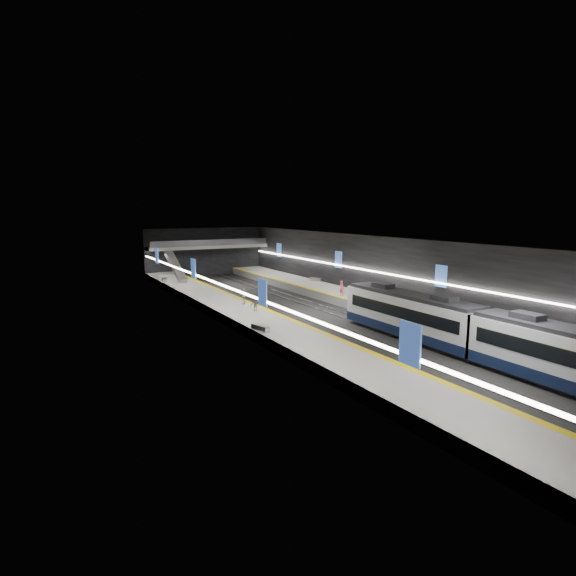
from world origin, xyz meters
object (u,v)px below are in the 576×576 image
escalator (176,267)px  bench_left_far (164,280)px  passenger_right_a (342,288)px  passenger_left_b (255,304)px  passenger_left_a (244,297)px  bench_right_far (316,279)px  train (481,332)px  bench_left_near (260,328)px

escalator → bench_left_far: escalator is taller
passenger_right_a → passenger_left_b: bearing=94.3°
escalator → passenger_left_a: size_ratio=4.73×
bench_right_far → passenger_right_a: (-3.44, -11.20, 0.65)m
train → escalator: escalator is taller
passenger_right_a → passenger_left_b: size_ratio=1.17×
escalator → passenger_right_a: (13.56, -22.35, -1.01)m
escalator → bench_left_far: bearing=-154.9°
train → bench_left_near: train is taller
passenger_left_b → train: bearing=131.7°
bench_right_far → passenger_left_b: bearing=-161.8°
bench_right_far → passenger_left_a: size_ratio=1.16×
bench_left_near → passenger_left_a: size_ratio=1.12×
escalator → bench_left_near: bearing=-93.5°
escalator → bench_right_far: (17.00, -11.14, -1.66)m
train → escalator: size_ratio=3.72×
escalator → bench_left_near: (-2.00, -32.67, -1.67)m
bench_left_far → passenger_left_a: (3.29, -20.71, 0.62)m
escalator → bench_left_near: size_ratio=4.22×
bench_left_near → passenger_left_b: 7.72m
escalator → passenger_right_a: 26.16m
escalator → passenger_left_a: escalator is taller
train → bench_right_far: train is taller
bench_left_far → bench_right_far: (19.00, -10.21, 0.02)m
escalator → bench_right_far: escalator is taller
train → passenger_left_a: 25.05m
passenger_right_a → bench_left_near: bearing=113.9°
bench_left_near → passenger_right_a: size_ratio=1.07×
train → passenger_left_a: size_ratio=17.62×
passenger_right_a → passenger_left_a: passenger_right_a is taller
bench_left_far → bench_right_far: bearing=-19.7°
bench_left_near → passenger_right_a: bearing=20.0°
passenger_left_a → passenger_left_b: bearing=4.5°
escalator → passenger_right_a: escalator is taller
bench_left_far → passenger_left_a: size_ratio=1.09×
train → bench_left_near: size_ratio=15.70×
passenger_left_a → bench_left_near: bearing=-5.5°
train → passenger_left_b: (-9.16, 19.62, -0.43)m
bench_right_far → passenger_left_b: passenger_left_b is taller
bench_right_far → passenger_left_b: (-16.16, -14.37, 0.52)m
bench_right_far → bench_left_far: bearing=128.3°
passenger_right_a → passenger_left_b: (-12.72, -3.17, -0.13)m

